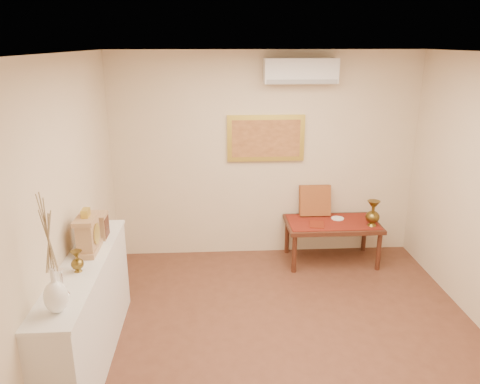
{
  "coord_description": "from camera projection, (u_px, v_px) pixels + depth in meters",
  "views": [
    {
      "loc": [
        -0.69,
        -3.7,
        2.79
      ],
      "look_at": [
        -0.4,
        1.15,
        1.22
      ],
      "focal_mm": 35.0,
      "sensor_mm": 36.0,
      "label": 1
    }
  ],
  "objects": [
    {
      "name": "brass_urn_tall",
      "position": [
        373.0,
        211.0,
        5.89
      ],
      "size": [
        0.18,
        0.18,
        0.4
      ],
      "primitive_type": null,
      "color": "brown",
      "rests_on": "table_cloth"
    },
    {
      "name": "white_vase",
      "position": [
        50.0,
        256.0,
        3.15
      ],
      "size": [
        0.17,
        0.17,
        0.87
      ],
      "primitive_type": null,
      "color": "white",
      "rests_on": "display_ledge"
    },
    {
      "name": "wooden_chest",
      "position": [
        99.0,
        226.0,
        4.49
      ],
      "size": [
        0.16,
        0.21,
        0.24
      ],
      "color": "tan",
      "rests_on": "display_ledge"
    },
    {
      "name": "mantel_clock",
      "position": [
        88.0,
        234.0,
        4.17
      ],
      "size": [
        0.17,
        0.36,
        0.41
      ],
      "color": "tan",
      "rests_on": "display_ledge"
    },
    {
      "name": "brass_urn_small",
      "position": [
        77.0,
        258.0,
        3.83
      ],
      "size": [
        0.11,
        0.11,
        0.24
      ],
      "primitive_type": null,
      "color": "brown",
      "rests_on": "display_ledge"
    },
    {
      "name": "menu",
      "position": [
        317.0,
        224.0,
        5.97
      ],
      "size": [
        0.23,
        0.28,
        0.01
      ],
      "primitive_type": "cube",
      "rotation": [
        0.0,
        0.0,
        -0.21
      ],
      "color": "maroon",
      "rests_on": "table_cloth"
    },
    {
      "name": "wall_left",
      "position": [
        56.0,
        223.0,
        3.88
      ],
      "size": [
        0.02,
        4.5,
        2.7
      ],
      "primitive_type": "cube",
      "color": "beige",
      "rests_on": "ground"
    },
    {
      "name": "display_ledge",
      "position": [
        88.0,
        313.0,
        4.16
      ],
      "size": [
        0.37,
        2.02,
        0.98
      ],
      "color": "white",
      "rests_on": "floor"
    },
    {
      "name": "painting",
      "position": [
        266.0,
        138.0,
        6.03
      ],
      "size": [
        1.0,
        0.06,
        0.6
      ],
      "color": "gold",
      "rests_on": "wall_back"
    },
    {
      "name": "plate",
      "position": [
        338.0,
        218.0,
        6.17
      ],
      "size": [
        0.17,
        0.17,
        0.01
      ],
      "primitive_type": "cylinder",
      "color": "white",
      "rests_on": "table_cloth"
    },
    {
      "name": "ac_unit",
      "position": [
        301.0,
        71.0,
        5.7
      ],
      "size": [
        0.9,
        0.25,
        0.3
      ],
      "color": "silver",
      "rests_on": "wall_back"
    },
    {
      "name": "table_cloth",
      "position": [
        332.0,
        222.0,
        6.08
      ],
      "size": [
        1.14,
        0.59,
        0.01
      ],
      "primitive_type": "cube",
      "color": "maroon",
      "rests_on": "low_table"
    },
    {
      "name": "low_table",
      "position": [
        332.0,
        227.0,
        6.1
      ],
      "size": [
        1.2,
        0.7,
        0.55
      ],
      "color": "#472115",
      "rests_on": "floor"
    },
    {
      "name": "floor",
      "position": [
        290.0,
        352.0,
        4.41
      ],
      "size": [
        4.5,
        4.5,
        0.0
      ],
      "primitive_type": "plane",
      "color": "brown",
      "rests_on": "ground"
    },
    {
      "name": "ceiling",
      "position": [
        301.0,
        54.0,
        3.59
      ],
      "size": [
        4.5,
        4.5,
        0.0
      ],
      "primitive_type": "plane",
      "rotation": [
        3.14,
        0.0,
        0.0
      ],
      "color": "white",
      "rests_on": "ground"
    },
    {
      "name": "wall_back",
      "position": [
        265.0,
        157.0,
        6.14
      ],
      "size": [
        4.0,
        0.02,
        2.7
      ],
      "primitive_type": "cube",
      "color": "beige",
      "rests_on": "ground"
    },
    {
      "name": "candlestick",
      "position": [
        62.0,
        282.0,
        3.48
      ],
      "size": [
        0.1,
        0.1,
        0.2
      ],
      "primitive_type": null,
      "color": "silver",
      "rests_on": "display_ledge"
    },
    {
      "name": "cushion",
      "position": [
        315.0,
        200.0,
        6.26
      ],
      "size": [
        0.41,
        0.18,
        0.42
      ],
      "primitive_type": "cube",
      "rotation": [
        -0.21,
        0.0,
        0.0
      ],
      "color": "maroon",
      "rests_on": "table_cloth"
    }
  ]
}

